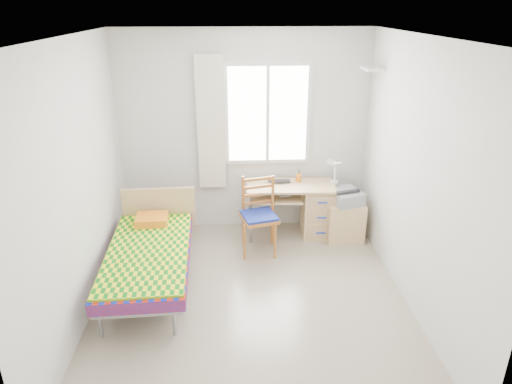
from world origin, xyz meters
TOP-DOWN VIEW (x-y plane):
  - floor at (0.00, 0.00)m, footprint 3.50×3.50m
  - ceiling at (0.00, 0.00)m, footprint 3.50×3.50m
  - wall_back at (0.00, 1.75)m, footprint 3.20×0.00m
  - wall_left at (-1.60, 0.00)m, footprint 0.00×3.50m
  - wall_right at (1.60, 0.00)m, footprint 0.00×3.50m
  - window at (0.30, 1.73)m, footprint 1.10×0.04m
  - curtain at (-0.42, 1.68)m, footprint 0.35×0.05m
  - floating_shelf at (1.49, 1.40)m, footprint 0.20×0.32m
  - bed at (-1.07, 0.37)m, footprint 0.93×1.87m
  - desk at (0.88, 1.41)m, footprint 1.15×0.57m
  - chair at (0.15, 1.04)m, footprint 0.49×0.49m
  - cabinet at (1.26, 1.27)m, footprint 0.48×0.43m
  - printer at (1.26, 1.26)m, footprint 0.44×0.48m
  - laptop at (0.44, 1.47)m, footprint 0.30×0.20m
  - pen_cup at (0.69, 1.53)m, footprint 0.09×0.09m
  - task_lamp at (1.09, 1.33)m, footprint 0.22×0.32m
  - book at (0.42, 1.41)m, footprint 0.16×0.21m

SIDE VIEW (x-z plane):
  - floor at x=0.00m, z-range 0.00..0.00m
  - cabinet at x=1.26m, z-range 0.00..0.51m
  - bed at x=-1.07m, z-range -0.01..0.78m
  - desk at x=0.88m, z-range 0.03..0.74m
  - chair at x=0.15m, z-range 0.06..1.00m
  - book at x=0.42m, z-range 0.58..0.60m
  - printer at x=1.26m, z-range 0.51..0.69m
  - laptop at x=0.44m, z-range 0.71..0.73m
  - pen_cup at x=0.69m, z-range 0.71..0.80m
  - task_lamp at x=1.09m, z-range 0.76..1.15m
  - wall_left at x=-1.60m, z-range -0.45..3.05m
  - wall_right at x=1.60m, z-range -0.45..3.05m
  - wall_back at x=0.00m, z-range -0.30..2.90m
  - curtain at x=-0.42m, z-range 0.60..2.30m
  - window at x=0.30m, z-range 0.90..2.20m
  - floating_shelf at x=1.49m, z-range 2.13..2.17m
  - ceiling at x=0.00m, z-range 2.60..2.60m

